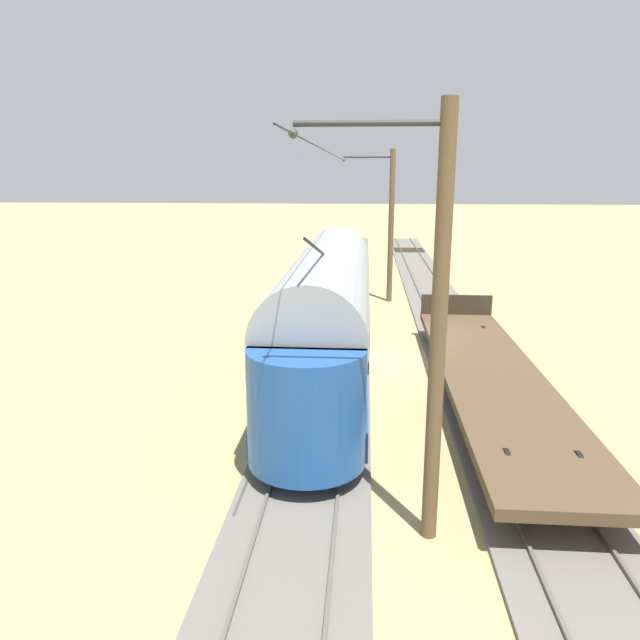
% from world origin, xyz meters
% --- Properties ---
extents(ground_plane, '(220.00, 220.00, 0.00)m').
position_xyz_m(ground_plane, '(0.00, 0.00, 0.00)').
color(ground_plane, tan).
extents(track_streetcar_siding, '(2.80, 80.00, 0.18)m').
position_xyz_m(track_streetcar_siding, '(-2.43, -0.31, 0.05)').
color(track_streetcar_siding, '#666059').
rests_on(track_streetcar_siding, ground).
extents(track_adjacent_siding, '(2.80, 80.00, 0.18)m').
position_xyz_m(track_adjacent_siding, '(2.43, -0.31, 0.05)').
color(track_adjacent_siding, '#666059').
rests_on(track_adjacent_siding, ground).
extents(vintage_streetcar, '(2.65, 16.55, 5.14)m').
position_xyz_m(vintage_streetcar, '(2.43, 1.61, 2.26)').
color(vintage_streetcar, '#1E4C93').
rests_on(vintage_streetcar, ground).
extents(flatcar_adjacent, '(2.80, 14.63, 1.60)m').
position_xyz_m(flatcar_adjacent, '(-2.43, 3.71, 0.86)').
color(flatcar_adjacent, brown).
rests_on(flatcar_adjacent, ground).
extents(catenary_pole_foreground, '(2.67, 0.28, 7.69)m').
position_xyz_m(catenary_pole_foreground, '(0.05, -10.20, 4.00)').
color(catenary_pole_foreground, brown).
rests_on(catenary_pole_foreground, ground).
extents(catenary_pole_mid_near, '(2.67, 0.28, 7.69)m').
position_xyz_m(catenary_pole_mid_near, '(0.05, 10.53, 4.00)').
color(catenary_pole_mid_near, brown).
rests_on(catenary_pole_mid_near, ground).
extents(overhead_wire_run, '(2.47, 24.73, 0.18)m').
position_xyz_m(overhead_wire_run, '(2.36, -0.46, 7.15)').
color(overhead_wire_run, black).
rests_on(overhead_wire_run, ground).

